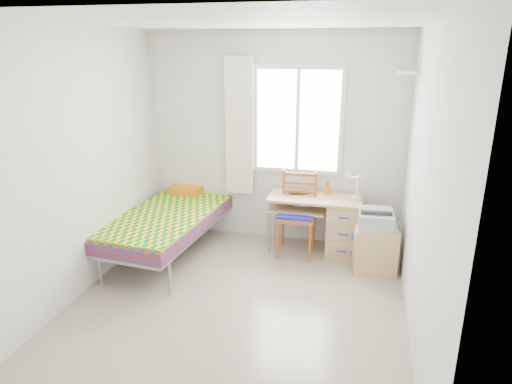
% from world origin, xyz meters
% --- Properties ---
extents(floor, '(3.50, 3.50, 0.00)m').
position_xyz_m(floor, '(0.00, 0.00, 0.00)').
color(floor, '#BCAD93').
rests_on(floor, ground).
extents(ceiling, '(3.50, 3.50, 0.00)m').
position_xyz_m(ceiling, '(0.00, 0.00, 2.60)').
color(ceiling, white).
rests_on(ceiling, wall_back).
extents(wall_back, '(3.20, 0.00, 3.20)m').
position_xyz_m(wall_back, '(0.00, 1.75, 1.30)').
color(wall_back, silver).
rests_on(wall_back, ground).
extents(wall_left, '(0.00, 3.50, 3.50)m').
position_xyz_m(wall_left, '(-1.60, 0.00, 1.30)').
color(wall_left, silver).
rests_on(wall_left, ground).
extents(wall_right, '(0.00, 3.50, 3.50)m').
position_xyz_m(wall_right, '(1.60, 0.00, 1.30)').
color(wall_right, silver).
rests_on(wall_right, ground).
extents(window, '(1.10, 0.04, 1.30)m').
position_xyz_m(window, '(0.30, 1.73, 1.55)').
color(window, white).
rests_on(window, wall_back).
extents(curtain, '(0.35, 0.05, 1.70)m').
position_xyz_m(curtain, '(-0.42, 1.68, 1.45)').
color(curtain, '#F7F2CC').
rests_on(curtain, wall_back).
extents(floating_shelf, '(0.20, 0.32, 0.03)m').
position_xyz_m(floating_shelf, '(1.49, 1.40, 2.15)').
color(floating_shelf, white).
rests_on(floating_shelf, wall_right).
extents(bed, '(1.16, 2.16, 0.90)m').
position_xyz_m(bed, '(-1.11, 1.06, 0.44)').
color(bed, '#97999F').
rests_on(bed, floor).
extents(desk, '(1.11, 0.52, 0.69)m').
position_xyz_m(desk, '(0.86, 1.45, 0.38)').
color(desk, tan).
rests_on(desk, floor).
extents(chair, '(0.44, 0.44, 1.00)m').
position_xyz_m(chair, '(0.39, 1.35, 0.56)').
color(chair, '#97561D').
rests_on(chair, floor).
extents(cabinet, '(0.52, 0.47, 0.51)m').
position_xyz_m(cabinet, '(1.29, 1.11, 0.26)').
color(cabinet, tan).
rests_on(cabinet, floor).
extents(printer, '(0.40, 0.45, 0.19)m').
position_xyz_m(printer, '(1.28, 1.13, 0.60)').
color(printer, '#AFB1B7').
rests_on(printer, cabinet).
extents(laptop, '(0.34, 0.28, 0.02)m').
position_xyz_m(laptop, '(0.39, 1.51, 0.70)').
color(laptop, black).
rests_on(laptop, desk).
extents(pen_cup, '(0.08, 0.08, 0.09)m').
position_xyz_m(pen_cup, '(0.70, 1.60, 0.74)').
color(pen_cup, orange).
rests_on(pen_cup, desk).
extents(task_lamp, '(0.22, 0.31, 0.38)m').
position_xyz_m(task_lamp, '(0.99, 1.37, 0.93)').
color(task_lamp, white).
rests_on(task_lamp, desk).
extents(book, '(0.17, 0.22, 0.02)m').
position_xyz_m(book, '(0.34, 1.46, 0.59)').
color(book, gray).
rests_on(book, desk).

